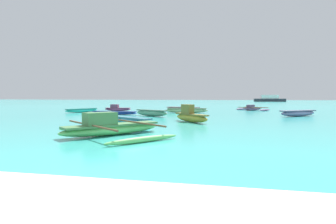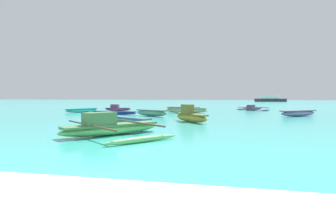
# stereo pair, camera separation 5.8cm
# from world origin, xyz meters

# --- Properties ---
(ground_plane) EXTENTS (240.00, 240.00, 0.00)m
(ground_plane) POSITION_xyz_m (0.00, 0.00, 0.00)
(ground_plane) COLOR #38ADA8
(moored_boat_0) EXTENTS (3.95, 0.88, 0.45)m
(moored_boat_0) POSITION_xyz_m (-0.73, 20.92, 0.25)
(moored_boat_0) COLOR #A8C88D
(moored_boat_0) RESTS_ON ground_plane
(moored_boat_1) EXTENTS (5.34, 5.12, 0.91)m
(moored_boat_1) POSITION_xyz_m (-1.88, 6.50, 0.30)
(moored_boat_1) COLOR #6BC565
(moored_boat_1) RESTS_ON ground_plane
(moored_boat_2) EXTENTS (3.18, 2.42, 0.39)m
(moored_boat_2) POSITION_xyz_m (-2.57, 10.61, 0.22)
(moored_boat_2) COLOR #46A6C3
(moored_boat_2) RESTS_ON ground_plane
(moored_boat_3) EXTENTS (2.87, 0.97, 0.69)m
(moored_boat_3) POSITION_xyz_m (-8.48, 23.23, 0.24)
(moored_boat_3) COLOR #A5467A
(moored_boat_3) RESTS_ON ground_plane
(moored_boat_4) EXTENTS (3.23, 2.53, 0.46)m
(moored_boat_4) POSITION_xyz_m (8.18, 18.56, 0.26)
(moored_boat_4) COLOR #7F77A7
(moored_boat_4) RESTS_ON ground_plane
(moored_boat_5) EXTENTS (2.37, 2.53, 1.04)m
(moored_boat_5) POSITION_xyz_m (0.59, 12.44, 0.37)
(moored_boat_5) COLOR gold
(moored_boat_5) RESTS_ON ground_plane
(moored_boat_6) EXTENTS (3.83, 1.81, 0.43)m
(moored_boat_6) POSITION_xyz_m (-1.50, 23.97, 0.24)
(moored_boat_6) COLOR #9B6C70
(moored_boat_6) RESTS_ON ground_plane
(moored_boat_7) EXTENTS (2.98, 1.91, 0.50)m
(moored_boat_7) POSITION_xyz_m (-2.88, 16.38, 0.27)
(moored_boat_7) COLOR #5E9D79
(moored_boat_7) RESTS_ON ground_plane
(moored_boat_8) EXTENTS (2.01, 3.34, 0.36)m
(moored_boat_8) POSITION_xyz_m (-10.78, 19.98, 0.21)
(moored_boat_8) COLOR #28BDA8
(moored_boat_8) RESTS_ON ground_plane
(moored_boat_9) EXTENTS (3.59, 3.52, 0.63)m
(moored_boat_9) POSITION_xyz_m (5.76, 26.95, 0.21)
(moored_boat_9) COLOR gray
(moored_boat_9) RESTS_ON ground_plane
(moored_boat_10) EXTENTS (4.23, 1.01, 0.28)m
(moored_boat_10) POSITION_xyz_m (-6.50, 17.72, 0.16)
(moored_boat_10) COLOR #1F3DA5
(moored_boat_10) RESTS_ON ground_plane
(distant_ferry) EXTENTS (9.10, 2.00, 2.00)m
(distant_ferry) POSITION_xyz_m (17.02, 81.60, 0.81)
(distant_ferry) COLOR #2D333D
(distant_ferry) RESTS_ON ground_plane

